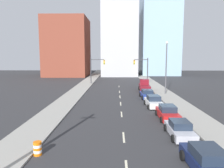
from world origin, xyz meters
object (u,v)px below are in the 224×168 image
(street_lamp, at_px, (166,64))
(sedan_blue, at_px, (147,94))
(sedan_navy, at_px, (208,161))
(sedan_silver, at_px, (180,129))
(pickup_truck_maroon, at_px, (144,86))
(traffic_signal_left, at_px, (95,67))
(traffic_signal_right, at_px, (144,67))
(sedan_white, at_px, (154,102))
(sedan_red, at_px, (168,113))
(traffic_barrel, at_px, (38,148))

(street_lamp, height_order, sedan_blue, street_lamp)
(sedan_navy, bearing_deg, sedan_silver, 87.77)
(pickup_truck_maroon, bearing_deg, street_lamp, -46.78)
(traffic_signal_left, bearing_deg, traffic_signal_right, 0.00)
(sedan_white, bearing_deg, sedan_navy, -91.20)
(sedan_red, distance_m, sedan_white, 5.72)
(street_lamp, relative_size, pickup_truck_maroon, 1.68)
(traffic_barrel, xyz_separation_m, sedan_blue, (10.37, 20.65, 0.17))
(traffic_signal_right, bearing_deg, traffic_barrel, -107.23)
(sedan_red, xyz_separation_m, sedan_blue, (-0.55, 11.73, -0.03))
(traffic_signal_left, xyz_separation_m, pickup_truck_maroon, (10.70, -10.72, -3.12))
(traffic_signal_right, height_order, sedan_navy, traffic_signal_right)
(traffic_signal_right, xyz_separation_m, street_lamp, (2.09, -14.50, 1.29))
(sedan_white, bearing_deg, traffic_barrel, -127.63)
(traffic_signal_right, bearing_deg, sedan_blue, -95.18)
(traffic_signal_right, bearing_deg, sedan_navy, -91.86)
(traffic_signal_left, xyz_separation_m, sedan_red, (10.75, -29.79, -3.35))
(sedan_white, distance_m, sedan_blue, 6.04)
(sedan_red, bearing_deg, traffic_signal_right, 87.76)
(street_lamp, relative_size, sedan_navy, 1.93)
(sedan_silver, xyz_separation_m, pickup_truck_maroon, (0.13, 24.27, 0.28))
(sedan_white, height_order, sedan_blue, sedan_white)
(traffic_barrel, distance_m, sedan_red, 14.09)
(pickup_truck_maroon, bearing_deg, sedan_navy, -87.67)
(traffic_barrel, distance_m, sedan_silver, 11.36)
(sedan_navy, distance_m, sedan_red, 10.97)
(sedan_blue, bearing_deg, traffic_signal_right, 83.43)
(sedan_white, bearing_deg, sedan_blue, 87.82)
(sedan_red, bearing_deg, sedan_navy, -91.38)
(sedan_navy, relative_size, sedan_red, 1.08)
(sedan_navy, height_order, sedan_white, sedan_white)
(street_lamp, distance_m, sedan_blue, 6.95)
(sedan_navy, bearing_deg, sedan_white, 89.36)
(traffic_barrel, relative_size, sedan_silver, 0.22)
(traffic_barrel, xyz_separation_m, sedan_silver, (10.73, 3.72, 0.15))
(traffic_signal_left, relative_size, pickup_truck_maroon, 1.14)
(traffic_barrel, relative_size, sedan_navy, 0.20)
(traffic_signal_right, height_order, sedan_red, traffic_signal_right)
(traffic_signal_left, distance_m, sedan_navy, 42.22)
(sedan_white, distance_m, pickup_truck_maroon, 13.39)
(traffic_barrel, height_order, street_lamp, street_lamp)
(street_lamp, height_order, sedan_red, street_lamp)
(sedan_white, bearing_deg, sedan_red, -86.82)
(traffic_signal_right, distance_m, sedan_silver, 35.18)
(sedan_navy, bearing_deg, pickup_truck_maroon, 87.95)
(sedan_navy, bearing_deg, traffic_signal_left, 102.77)
(sedan_navy, height_order, sedan_blue, sedan_navy)
(traffic_signal_right, relative_size, sedan_navy, 1.32)
(traffic_signal_left, bearing_deg, pickup_truck_maroon, -45.06)
(traffic_barrel, relative_size, sedan_white, 0.21)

